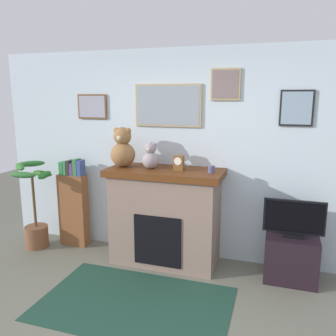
{
  "coord_description": "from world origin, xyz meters",
  "views": [
    {
      "loc": [
        1.07,
        -2.18,
        2.02
      ],
      "look_at": [
        -0.17,
        1.65,
        1.19
      ],
      "focal_mm": 37.1,
      "sensor_mm": 36.0,
      "label": 1
    }
  ],
  "objects_px": {
    "tv_stand": "(291,258)",
    "television": "(294,219)",
    "fireplace": "(165,216)",
    "potted_plant": "(35,214)",
    "teddy_bear_tan": "(123,149)",
    "mantel_clock": "(179,163)",
    "teddy_bear_grey": "(150,157)",
    "bookshelf": "(74,206)",
    "candle_jar": "(211,169)"
  },
  "relations": [
    {
      "from": "tv_stand",
      "to": "teddy_bear_tan",
      "type": "xyz_separation_m",
      "value": [
        -2.01,
        -0.01,
        1.14
      ]
    },
    {
      "from": "candle_jar",
      "to": "teddy_bear_grey",
      "type": "height_order",
      "value": "teddy_bear_grey"
    },
    {
      "from": "candle_jar",
      "to": "potted_plant",
      "type": "bearing_deg",
      "value": -177.24
    },
    {
      "from": "tv_stand",
      "to": "candle_jar",
      "type": "height_order",
      "value": "candle_jar"
    },
    {
      "from": "potted_plant",
      "to": "bookshelf",
      "type": "bearing_deg",
      "value": 26.07
    },
    {
      "from": "tv_stand",
      "to": "teddy_bear_grey",
      "type": "relative_size",
      "value": 1.74
    },
    {
      "from": "mantel_clock",
      "to": "teddy_bear_tan",
      "type": "xyz_separation_m",
      "value": [
        -0.71,
        0.0,
        0.13
      ]
    },
    {
      "from": "tv_stand",
      "to": "candle_jar",
      "type": "bearing_deg",
      "value": -179.42
    },
    {
      "from": "potted_plant",
      "to": "fireplace",
      "type": "bearing_deg",
      "value": 4.17
    },
    {
      "from": "potted_plant",
      "to": "teddy_bear_tan",
      "type": "bearing_deg",
      "value": 5.11
    },
    {
      "from": "candle_jar",
      "to": "mantel_clock",
      "type": "bearing_deg",
      "value": -179.81
    },
    {
      "from": "bookshelf",
      "to": "teddy_bear_grey",
      "type": "bearing_deg",
      "value": -5.33
    },
    {
      "from": "television",
      "to": "candle_jar",
      "type": "height_order",
      "value": "candle_jar"
    },
    {
      "from": "fireplace",
      "to": "bookshelf",
      "type": "xyz_separation_m",
      "value": [
        -1.35,
        0.09,
        -0.03
      ]
    },
    {
      "from": "bookshelf",
      "to": "teddy_bear_grey",
      "type": "relative_size",
      "value": 3.75
    },
    {
      "from": "bookshelf",
      "to": "tv_stand",
      "type": "relative_size",
      "value": 2.16
    },
    {
      "from": "bookshelf",
      "to": "potted_plant",
      "type": "bearing_deg",
      "value": -153.93
    },
    {
      "from": "television",
      "to": "mantel_clock",
      "type": "relative_size",
      "value": 3.68
    },
    {
      "from": "teddy_bear_grey",
      "to": "teddy_bear_tan",
      "type": "bearing_deg",
      "value": -179.97
    },
    {
      "from": "tv_stand",
      "to": "television",
      "type": "height_order",
      "value": "television"
    },
    {
      "from": "candle_jar",
      "to": "teddy_bear_grey",
      "type": "xyz_separation_m",
      "value": [
        -0.74,
        -0.0,
        0.1
      ]
    },
    {
      "from": "fireplace",
      "to": "mantel_clock",
      "type": "distance_m",
      "value": 0.69
    },
    {
      "from": "potted_plant",
      "to": "mantel_clock",
      "type": "relative_size",
      "value": 6.72
    },
    {
      "from": "fireplace",
      "to": "potted_plant",
      "type": "xyz_separation_m",
      "value": [
        -1.81,
        -0.13,
        -0.13
      ]
    },
    {
      "from": "candle_jar",
      "to": "teddy_bear_grey",
      "type": "distance_m",
      "value": 0.74
    },
    {
      "from": "potted_plant",
      "to": "teddy_bear_tan",
      "type": "xyz_separation_m",
      "value": [
        1.27,
        0.11,
        0.93
      ]
    },
    {
      "from": "potted_plant",
      "to": "mantel_clock",
      "type": "xyz_separation_m",
      "value": [
        1.98,
        0.11,
        0.8
      ]
    },
    {
      "from": "fireplace",
      "to": "candle_jar",
      "type": "height_order",
      "value": "candle_jar"
    },
    {
      "from": "bookshelf",
      "to": "mantel_clock",
      "type": "distance_m",
      "value": 1.68
    },
    {
      "from": "fireplace",
      "to": "bookshelf",
      "type": "height_order",
      "value": "bookshelf"
    },
    {
      "from": "mantel_clock",
      "to": "potted_plant",
      "type": "bearing_deg",
      "value": -176.74
    },
    {
      "from": "candle_jar",
      "to": "mantel_clock",
      "type": "xyz_separation_m",
      "value": [
        -0.39,
        -0.0,
        0.05
      ]
    },
    {
      "from": "teddy_bear_tan",
      "to": "teddy_bear_grey",
      "type": "height_order",
      "value": "teddy_bear_tan"
    },
    {
      "from": "television",
      "to": "mantel_clock",
      "type": "height_order",
      "value": "mantel_clock"
    },
    {
      "from": "teddy_bear_tan",
      "to": "teddy_bear_grey",
      "type": "distance_m",
      "value": 0.37
    },
    {
      "from": "candle_jar",
      "to": "teddy_bear_grey",
      "type": "bearing_deg",
      "value": -179.97
    },
    {
      "from": "fireplace",
      "to": "potted_plant",
      "type": "bearing_deg",
      "value": -175.83
    },
    {
      "from": "teddy_bear_tan",
      "to": "candle_jar",
      "type": "bearing_deg",
      "value": 0.03
    },
    {
      "from": "teddy_bear_tan",
      "to": "teddy_bear_grey",
      "type": "xyz_separation_m",
      "value": [
        0.36,
        0.0,
        -0.07
      ]
    },
    {
      "from": "teddy_bear_tan",
      "to": "mantel_clock",
      "type": "bearing_deg",
      "value": -0.05
    },
    {
      "from": "fireplace",
      "to": "mantel_clock",
      "type": "relative_size",
      "value": 7.93
    },
    {
      "from": "fireplace",
      "to": "potted_plant",
      "type": "height_order",
      "value": "fireplace"
    },
    {
      "from": "potted_plant",
      "to": "teddy_bear_grey",
      "type": "height_order",
      "value": "teddy_bear_grey"
    },
    {
      "from": "fireplace",
      "to": "tv_stand",
      "type": "relative_size",
      "value": 2.47
    },
    {
      "from": "fireplace",
      "to": "tv_stand",
      "type": "bearing_deg",
      "value": -0.33
    },
    {
      "from": "tv_stand",
      "to": "teddy_bear_tan",
      "type": "distance_m",
      "value": 2.31
    },
    {
      "from": "bookshelf",
      "to": "teddy_bear_tan",
      "type": "xyz_separation_m",
      "value": [
        0.81,
        -0.11,
        0.83
      ]
    },
    {
      "from": "tv_stand",
      "to": "teddy_bear_grey",
      "type": "height_order",
      "value": "teddy_bear_grey"
    },
    {
      "from": "tv_stand",
      "to": "television",
      "type": "xyz_separation_m",
      "value": [
        0.0,
        -0.0,
        0.46
      ]
    },
    {
      "from": "teddy_bear_grey",
      "to": "television",
      "type": "bearing_deg",
      "value": 0.28
    }
  ]
}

